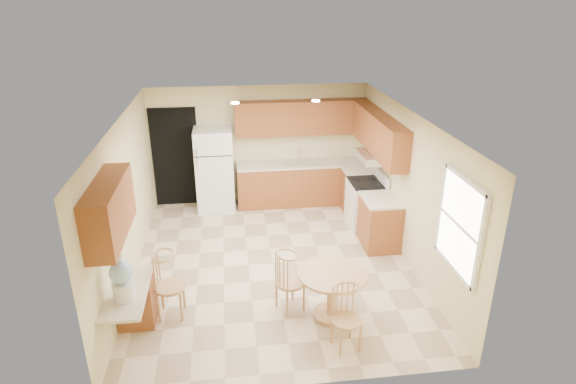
{
  "coord_description": "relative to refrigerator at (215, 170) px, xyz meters",
  "views": [
    {
      "loc": [
        -0.65,
        -7.0,
        4.24
      ],
      "look_at": [
        0.3,
        0.3,
        1.17
      ],
      "focal_mm": 30.0,
      "sensor_mm": 36.0,
      "label": 1
    }
  ],
  "objects": [
    {
      "name": "chair_table_a",
      "position": [
        1.07,
        -3.75,
        -0.31
      ],
      "size": [
        0.4,
        0.51,
        0.9
      ],
      "rotation": [
        0.0,
        0.0,
        -1.12
      ],
      "color": "tan",
      "rests_on": "floor"
    },
    {
      "name": "counter_right_b",
      "position": [
        2.9,
        -2.0,
        0.03
      ],
      "size": [
        0.63,
        0.8,
        0.04
      ],
      "primitive_type": "cube",
      "color": "beige",
      "rests_on": "base_cab_right_b"
    },
    {
      "name": "upper_cab_left",
      "position": [
        -1.13,
        -4.0,
        0.99
      ],
      "size": [
        0.33,
        1.4,
        0.7
      ],
      "primitive_type": "cube",
      "color": "#985126",
      "rests_on": "wall_left"
    },
    {
      "name": "base_cab_right_a",
      "position": [
        2.9,
        -0.54,
        -0.43
      ],
      "size": [
        0.6,
        0.59,
        0.87
      ],
      "primitive_type": "cube",
      "color": "#985126",
      "rests_on": "floor"
    },
    {
      "name": "floor",
      "position": [
        0.95,
        -2.4,
        -0.86
      ],
      "size": [
        5.5,
        5.5,
        0.0
      ],
      "primitive_type": "plane",
      "color": "beige",
      "rests_on": "ground"
    },
    {
      "name": "sink",
      "position": [
        1.8,
        0.05,
        0.05
      ],
      "size": [
        0.78,
        0.44,
        0.01
      ],
      "primitive_type": "cube",
      "color": "silver",
      "rests_on": "counter_back"
    },
    {
      "name": "base_cab_back",
      "position": [
        1.83,
        0.05,
        -0.43
      ],
      "size": [
        2.75,
        0.6,
        0.87
      ],
      "primitive_type": "cube",
      "color": "#985126",
      "rests_on": "floor"
    },
    {
      "name": "desk_top",
      "position": [
        -1.05,
        -4.1,
        -0.11
      ],
      "size": [
        0.5,
        1.2,
        0.04
      ],
      "primitive_type": "cube",
      "color": "beige",
      "rests_on": "desk_pedestal"
    },
    {
      "name": "window",
      "position": [
        3.18,
        -4.25,
        0.64
      ],
      "size": [
        0.06,
        1.12,
        1.3
      ],
      "color": "white",
      "rests_on": "wall_right"
    },
    {
      "name": "upper_cab_right",
      "position": [
        3.04,
        -1.19,
        0.99
      ],
      "size": [
        0.33,
        2.42,
        0.7
      ],
      "primitive_type": "cube",
      "color": "#985126",
      "rests_on": "wall_right"
    },
    {
      "name": "wall_front",
      "position": [
        0.95,
        -5.15,
        0.39
      ],
      "size": [
        4.5,
        0.02,
        2.5
      ],
      "primitive_type": "cube",
      "color": "beige",
      "rests_on": "floor"
    },
    {
      "name": "counter_right_a",
      "position": [
        2.9,
        -0.54,
        0.03
      ],
      "size": [
        0.63,
        0.59,
        0.04
      ],
      "primitive_type": "cube",
      "color": "beige",
      "rests_on": "base_cab_right_a"
    },
    {
      "name": "can_light_a",
      "position": [
        0.45,
        -1.2,
        1.62
      ],
      "size": [
        0.14,
        0.14,
        0.02
      ],
      "primitive_type": "cylinder",
      "color": "white",
      "rests_on": "ceiling"
    },
    {
      "name": "dining_table",
      "position": [
        1.62,
        -3.92,
        -0.4
      ],
      "size": [
        0.96,
        0.96,
        0.71
      ],
      "rotation": [
        0.0,
        0.0,
        0.36
      ],
      "color": "tan",
      "rests_on": "floor"
    },
    {
      "name": "can_light_b",
      "position": [
        1.85,
        -1.2,
        1.62
      ],
      "size": [
        0.14,
        0.14,
        0.02
      ],
      "primitive_type": "cylinder",
      "color": "white",
      "rests_on": "ceiling"
    },
    {
      "name": "refrigerator",
      "position": [
        0.0,
        0.0,
        0.0
      ],
      "size": [
        0.76,
        0.74,
        1.72
      ],
      "color": "white",
      "rests_on": "floor"
    },
    {
      "name": "desk_pedestal",
      "position": [
        -1.05,
        -3.72,
        -0.5
      ],
      "size": [
        0.48,
        0.42,
        0.72
      ],
      "primitive_type": "cube",
      "color": "#985126",
      "rests_on": "floor"
    },
    {
      "name": "doorway",
      "position": [
        -0.8,
        0.34,
        0.19
      ],
      "size": [
        0.9,
        0.02,
        2.1
      ],
      "primitive_type": "cube",
      "color": "black",
      "rests_on": "floor"
    },
    {
      "name": "water_crock",
      "position": [
        -1.05,
        -4.25,
        0.17
      ],
      "size": [
        0.28,
        0.28,
        0.59
      ],
      "color": "white",
      "rests_on": "desk_top"
    },
    {
      "name": "wall_right",
      "position": [
        3.2,
        -2.4,
        0.39
      ],
      "size": [
        0.02,
        5.5,
        2.5
      ],
      "primitive_type": "cube",
      "color": "beige",
      "rests_on": "floor"
    },
    {
      "name": "chair_desk",
      "position": [
        -0.6,
        -3.69,
        -0.27
      ],
      "size": [
        0.43,
        0.55,
        0.97
      ],
      "rotation": [
        0.0,
        0.0,
        -1.62
      ],
      "color": "tan",
      "rests_on": "floor"
    },
    {
      "name": "base_cab_right_b",
      "position": [
        2.9,
        -2.0,
        -0.43
      ],
      "size": [
        0.6,
        0.8,
        0.87
      ],
      "primitive_type": "cube",
      "color": "#985126",
      "rests_on": "floor"
    },
    {
      "name": "wall_left",
      "position": [
        -1.3,
        -2.4,
        0.39
      ],
      "size": [
        0.02,
        5.5,
        2.5
      ],
      "primitive_type": "cube",
      "color": "beige",
      "rests_on": "floor"
    },
    {
      "name": "range_hood",
      "position": [
        2.95,
        -1.22,
        0.56
      ],
      "size": [
        0.5,
        0.76,
        0.14
      ],
      "primitive_type": "cube",
      "color": "silver",
      "rests_on": "upper_cab_right"
    },
    {
      "name": "counter_back",
      "position": [
        1.83,
        0.05,
        0.03
      ],
      "size": [
        2.75,
        0.63,
        0.04
      ],
      "primitive_type": "cube",
      "color": "beige",
      "rests_on": "base_cab_back"
    },
    {
      "name": "wall_back",
      "position": [
        0.95,
        0.35,
        0.39
      ],
      "size": [
        4.5,
        0.02,
        2.5
      ],
      "primitive_type": "cube",
      "color": "beige",
      "rests_on": "floor"
    },
    {
      "name": "chair_table_b",
      "position": [
        1.67,
        -4.65,
        -0.34
      ],
      "size": [
        0.38,
        0.39,
        0.86
      ],
      "rotation": [
        0.0,
        0.0,
        3.35
      ],
      "color": "tan",
      "rests_on": "floor"
    },
    {
      "name": "upper_cab_back",
      "position": [
        1.83,
        0.19,
        0.99
      ],
      "size": [
        2.75,
        0.33,
        0.7
      ],
      "primitive_type": "cube",
      "color": "#985126",
      "rests_on": "wall_back"
    },
    {
      "name": "ceiling",
      "position": [
        0.95,
        -2.4,
        1.64
      ],
      "size": [
        4.5,
        5.5,
        0.02
      ],
      "primitive_type": "cube",
      "color": "white",
      "rests_on": "wall_back"
    },
    {
      "name": "stove",
      "position": [
        2.88,
        -1.22,
        -0.39
      ],
      "size": [
        0.65,
        0.76,
        1.09
      ],
      "color": "white",
      "rests_on": "floor"
    }
  ]
}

